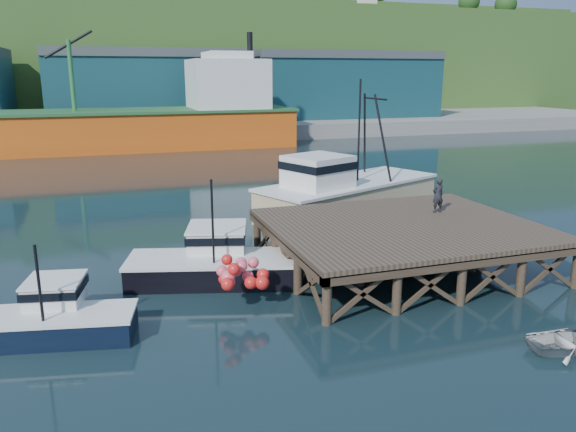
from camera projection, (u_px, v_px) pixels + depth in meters
name	position (u px, v px, depth m)	size (l,w,h in m)	color
ground	(290.00, 280.00, 24.81)	(300.00, 300.00, 0.00)	black
wharf	(404.00, 228.00, 25.85)	(12.00, 10.00, 2.62)	brown
far_quay	(149.00, 124.00, 88.87)	(160.00, 40.00, 2.00)	gray
warehouse_mid	(149.00, 90.00, 82.91)	(28.00, 16.00, 9.00)	#173D4C
warehouse_right	(336.00, 88.00, 92.14)	(30.00, 16.00, 9.00)	#173D4C
cargo_ship	(90.00, 122.00, 65.48)	(55.50, 10.00, 13.75)	orange
hillside	(132.00, 62.00, 113.95)	(220.00, 50.00, 22.00)	#2D511E
boat_navy	(51.00, 317.00, 19.37)	(6.02, 3.71, 3.58)	black
boat_black	(216.00, 260.00, 24.75)	(8.08, 6.69, 4.70)	black
trawler	(345.00, 188.00, 35.83)	(13.51, 9.20, 8.54)	#D4B989
dinghy	(572.00, 341.00, 18.48)	(2.11, 2.96, 0.61)	silver
dockworker	(438.00, 195.00, 27.85)	(0.63, 0.41, 1.73)	black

